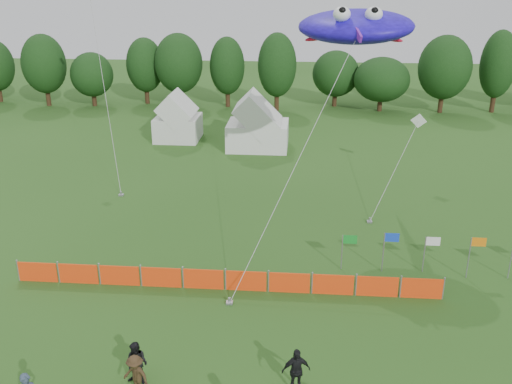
# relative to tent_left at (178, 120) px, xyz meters

# --- Properties ---
(treeline) EXTENTS (104.57, 8.78, 8.36)m
(treeline) POSITION_rel_tent_left_xyz_m (10.69, 13.12, 2.47)
(treeline) COLOR #382314
(treeline) RESTS_ON ground
(tent_left) EXTENTS (3.85, 3.85, 3.40)m
(tent_left) POSITION_rel_tent_left_xyz_m (0.00, 0.00, 0.00)
(tent_left) COLOR silver
(tent_left) RESTS_ON ground
(tent_right) EXTENTS (5.10, 4.08, 3.60)m
(tent_right) POSITION_rel_tent_left_xyz_m (7.23, -2.07, 0.10)
(tent_right) COLOR silver
(tent_right) RESTS_ON ground
(barrier_fence) EXTENTS (19.90, 0.06, 1.00)m
(barrier_fence) POSITION_rel_tent_left_xyz_m (7.56, -25.13, -1.22)
(barrier_fence) COLOR #F33C0D
(barrier_fence) RESTS_ON ground
(flag_row) EXTENTS (10.73, 0.51, 2.16)m
(flag_row) POSITION_rel_tent_left_xyz_m (18.28, -22.81, -0.35)
(flag_row) COLOR gray
(flag_row) RESTS_ON ground
(spectator_b) EXTENTS (0.91, 0.76, 1.68)m
(spectator_b) POSITION_rel_tent_left_xyz_m (5.33, -31.83, -0.88)
(spectator_b) COLOR black
(spectator_b) RESTS_ON ground
(spectator_c) EXTENTS (1.20, 0.97, 1.62)m
(spectator_c) POSITION_rel_tent_left_xyz_m (5.46, -32.45, -0.91)
(spectator_c) COLOR #3A2817
(spectator_c) RESTS_ON ground
(spectator_d) EXTENTS (1.11, 0.70, 1.76)m
(spectator_d) POSITION_rel_tent_left_xyz_m (10.98, -31.80, -0.84)
(spectator_d) COLOR black
(spectator_d) RESTS_ON ground
(stingray_kite) EXTENTS (9.82, 19.02, 12.32)m
(stingray_kite) POSITION_rel_tent_left_xyz_m (13.62, -15.59, 9.41)
(stingray_kite) COLOR #2810ED
(stingray_kite) RESTS_ON ground
(small_kite_white) EXTENTS (4.46, 7.87, 4.91)m
(small_kite_white) POSITION_rel_tent_left_xyz_m (17.64, -11.69, 1.25)
(small_kite_white) COLOR white
(small_kite_white) RESTS_ON ground
(small_kite_dark) EXTENTS (5.23, 10.30, 15.08)m
(small_kite_dark) POSITION_rel_tent_left_xyz_m (-3.52, -8.24, 6.45)
(small_kite_dark) COLOR black
(small_kite_dark) RESTS_ON ground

